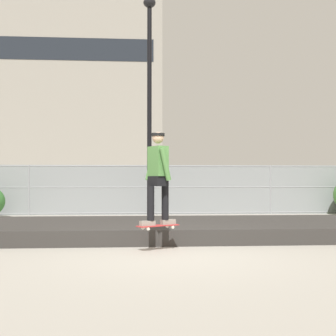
# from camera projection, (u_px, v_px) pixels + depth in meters

# --- Properties ---
(ground_plane) EXTENTS (120.00, 120.00, 0.00)m
(ground_plane) POSITION_uv_depth(u_px,v_px,m) (170.00, 255.00, 7.62)
(ground_plane) COLOR #9E998E
(gravel_berm) EXTENTS (16.75, 3.50, 0.32)m
(gravel_berm) POSITION_uv_depth(u_px,v_px,m) (161.00, 229.00, 10.27)
(gravel_berm) COLOR #33302D
(gravel_berm) RESTS_ON ground_plane
(skateboard) EXTENTS (0.80, 0.57, 0.07)m
(skateboard) POSITION_uv_depth(u_px,v_px,m) (158.00, 226.00, 7.98)
(skateboard) COLOR #B22D2D
(skater) EXTENTS (0.68, 0.62, 1.68)m
(skater) POSITION_uv_depth(u_px,v_px,m) (158.00, 172.00, 8.01)
(skater) COLOR gray
(skater) RESTS_ON skateboard
(chain_fence) EXTENTS (27.20, 0.06, 1.85)m
(chain_fence) POSITION_uv_depth(u_px,v_px,m) (152.00, 190.00, 16.57)
(chain_fence) COLOR gray
(chain_fence) RESTS_ON ground_plane
(street_lamp) EXTENTS (0.44, 0.44, 7.80)m
(street_lamp) POSITION_uv_depth(u_px,v_px,m) (149.00, 82.00, 15.75)
(street_lamp) COLOR black
(street_lamp) RESTS_ON ground_plane
(parked_car_near) EXTENTS (4.46, 2.06, 1.66)m
(parked_car_near) POSITION_uv_depth(u_px,v_px,m) (17.00, 190.00, 19.22)
(parked_car_near) COLOR #474C54
(parked_car_near) RESTS_ON ground_plane
(library_building) EXTENTS (24.81, 12.63, 25.34)m
(library_building) POSITION_uv_depth(u_px,v_px,m) (59.00, 88.00, 54.78)
(library_building) COLOR gray
(library_building) RESTS_ON ground_plane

